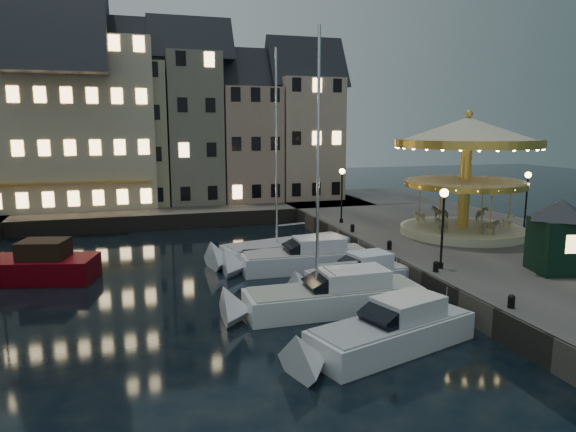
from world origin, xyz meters
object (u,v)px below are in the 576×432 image
object	(u,v)px
motorboat_d	(352,279)
red_fishing_boat	(22,268)
streetlamp_b	(443,217)
carousel	(467,153)
bollard_b	(436,266)
streetlamp_d	(527,192)
motorboat_b	(384,335)
bollard_c	(389,245)
motorboat_c	(325,298)
streetlamp_c	(342,187)
ticket_kiosk	(560,223)
bollard_a	(511,301)
bollard_d	(352,228)
motorboat_f	(281,251)
motorboat_e	(298,259)

from	to	relation	value
motorboat_d	red_fishing_boat	size ratio (longest dim) A/B	0.75
streetlamp_b	carousel	xyz separation A→B (m)	(6.32, 7.16, 2.79)
bollard_b	motorboat_d	xyz separation A→B (m)	(-3.69, 2.06, -0.97)
streetlamp_d	motorboat_b	world-z (taller)	streetlamp_d
streetlamp_b	bollard_c	distance (m)	5.14
motorboat_c	motorboat_b	bearing A→B (deg)	-81.88
streetlamp_c	ticket_kiosk	world-z (taller)	ticket_kiosk
carousel	streetlamp_d	bearing A→B (deg)	-1.79
bollard_a	motorboat_b	size ratio (longest dim) A/B	0.07
bollard_a	bollard_b	distance (m)	5.50
bollard_d	streetlamp_b	bearing A→B (deg)	-86.57
motorboat_f	carousel	distance (m)	14.05
streetlamp_b	bollard_c	size ratio (longest dim) A/B	7.32
bollard_b	carousel	world-z (taller)	carousel
streetlamp_b	motorboat_d	bearing A→B (deg)	159.97
bollard_a	carousel	xyz separation A→B (m)	(6.92, 13.16, 5.20)
motorboat_f	carousel	xyz separation A→B (m)	(12.44, -1.82, 6.27)
streetlamp_b	motorboat_c	distance (m)	7.59
streetlamp_c	motorboat_b	bearing A→B (deg)	-107.60
streetlamp_d	bollard_c	xyz separation A→B (m)	(-11.90, -2.50, -2.41)
red_fishing_boat	motorboat_f	bearing A→B (deg)	1.71
motorboat_c	motorboat_e	world-z (taller)	motorboat_c
streetlamp_b	red_fishing_boat	distance (m)	23.25
bollard_b	motorboat_f	distance (m)	11.02
streetlamp_c	streetlamp_d	world-z (taller)	same
bollard_b	ticket_kiosk	xyz separation A→B (m)	(5.79, -1.77, 2.22)
bollard_c	motorboat_b	xyz separation A→B (m)	(-5.48, -10.15, -0.96)
motorboat_b	streetlamp_c	bearing A→B (deg)	72.40
ticket_kiosk	red_fishing_boat	bearing A→B (deg)	157.91
bollard_d	motorboat_c	distance (m)	12.62
bollard_a	bollard_d	world-z (taller)	same
bollard_d	bollard_a	bearing A→B (deg)	-90.00
motorboat_b	motorboat_c	distance (m)	4.71
streetlamp_c	ticket_kiosk	size ratio (longest dim) A/B	0.98
motorboat_f	motorboat_c	bearing A→B (deg)	-93.55
streetlamp_d	ticket_kiosk	world-z (taller)	ticket_kiosk
bollard_c	streetlamp_d	bearing A→B (deg)	11.86
motorboat_d	ticket_kiosk	world-z (taller)	ticket_kiosk
streetlamp_d	bollard_a	bearing A→B (deg)	-132.47
bollard_c	bollard_b	bearing A→B (deg)	-90.00
bollard_a	carousel	distance (m)	15.75
bollard_b	bollard_d	xyz separation A→B (m)	(0.00, 10.50, 0.00)
motorboat_e	red_fishing_boat	world-z (taller)	red_fishing_boat
bollard_d	motorboat_c	world-z (taller)	motorboat_c
motorboat_f	red_fishing_boat	bearing A→B (deg)	-178.29
bollard_c	motorboat_f	distance (m)	7.19
motorboat_b	ticket_kiosk	world-z (taller)	ticket_kiosk
bollard_b	streetlamp_b	bearing A→B (deg)	39.81
streetlamp_c	red_fishing_boat	size ratio (longest dim) A/B	0.47
motorboat_c	motorboat_f	world-z (taller)	motorboat_f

